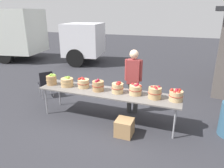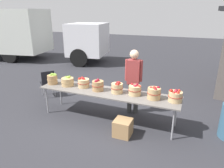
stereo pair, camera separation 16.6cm
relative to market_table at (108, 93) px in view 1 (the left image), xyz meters
The scene contains 14 objects.
ground_plane 0.72m from the market_table, ahead, with size 40.00×40.00×0.00m, color #2D2D33.
market_table is the anchor object (origin of this frame).
apple_basket_green_0 1.61m from the market_table, behind, with size 0.28×0.28×0.30m.
apple_basket_green_1 1.15m from the market_table, behind, with size 0.34×0.34×0.26m.
apple_basket_red_0 0.72m from the market_table, behind, with size 0.31×0.31×0.27m.
apple_basket_red_1 0.30m from the market_table, behind, with size 0.30×0.30×0.31m.
apple_basket_red_2 0.30m from the market_table, ahead, with size 0.29×0.29×0.30m.
apple_basket_red_3 0.70m from the market_table, ahead, with size 0.31×0.31×0.27m.
apple_basket_red_4 1.15m from the market_table, ahead, with size 0.31×0.31×0.30m.
apple_basket_red_5 1.60m from the market_table, ahead, with size 0.31×0.31×0.28m.
vendor_adult 0.82m from the market_table, 51.99° to the left, with size 0.45×0.26×1.71m.
box_truck 8.49m from the market_table, 145.97° to the left, with size 7.96×3.44×2.75m.
folding_chair 2.46m from the market_table, 164.43° to the left, with size 0.56×0.56×0.86m.
produce_crate 0.97m from the market_table, 41.59° to the right, with size 0.37×0.37×0.37m, color #A87F51.
Camera 1 is at (1.74, -4.32, 2.58)m, focal length 32.91 mm.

